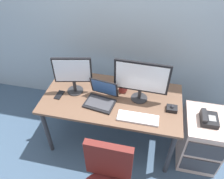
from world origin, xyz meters
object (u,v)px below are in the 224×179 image
object	(u,v)px
monitor_main	(141,79)
keyboard	(138,118)
trackball_mouse	(172,108)
cell_phone	(59,95)
monitor_side	(73,73)
laptop	(101,98)
desk_phone	(209,119)
file_cabinet	(200,139)
coffee_mug	(123,87)

from	to	relation	value
monitor_main	keyboard	size ratio (longest dim) A/B	1.38
trackball_mouse	cell_phone	distance (m)	1.23
trackball_mouse	monitor_side	bearing A→B (deg)	176.27
keyboard	laptop	distance (m)	0.45
desk_phone	laptop	size ratio (longest dim) A/B	0.57
monitor_side	keyboard	xyz separation A→B (m)	(0.75, -0.27, -0.24)
file_cabinet	laptop	distance (m)	1.22
coffee_mug	desk_phone	bearing A→B (deg)	-11.81
keyboard	trackball_mouse	xyz separation A→B (m)	(0.33, 0.20, 0.01)
laptop	trackball_mouse	distance (m)	0.74
laptop	cell_phone	bearing A→B (deg)	-179.35
monitor_main	monitor_side	bearing A→B (deg)	-177.64
file_cabinet	monitor_main	world-z (taller)	monitor_main
laptop	coffee_mug	xyz separation A→B (m)	(0.20, 0.21, 0.00)
file_cabinet	trackball_mouse	size ratio (longest dim) A/B	5.89
file_cabinet	cell_phone	distance (m)	1.66
desk_phone	keyboard	bearing A→B (deg)	-165.17
cell_phone	monitor_side	bearing A→B (deg)	37.96
file_cabinet	laptop	world-z (taller)	laptop
desk_phone	trackball_mouse	size ratio (longest dim) A/B	1.82
monitor_side	keyboard	size ratio (longest dim) A/B	1.08
desk_phone	keyboard	size ratio (longest dim) A/B	0.49
keyboard	laptop	world-z (taller)	laptop
coffee_mug	cell_phone	xyz separation A→B (m)	(-0.68, -0.22, -0.05)
desk_phone	trackball_mouse	xyz separation A→B (m)	(-0.38, 0.01, 0.06)
keyboard	laptop	bearing A→B (deg)	158.17
monitor_side	laptop	xyz separation A→B (m)	(0.33, -0.10, -0.20)
trackball_mouse	keyboard	bearing A→B (deg)	-149.12
laptop	coffee_mug	bearing A→B (deg)	46.97
coffee_mug	monitor_side	bearing A→B (deg)	-167.86
keyboard	desk_phone	bearing A→B (deg)	14.83
file_cabinet	cell_phone	bearing A→B (deg)	-178.54
trackball_mouse	file_cabinet	bearing A→B (deg)	1.10
keyboard	monitor_main	bearing A→B (deg)	94.55
keyboard	coffee_mug	size ratio (longest dim) A/B	3.54
monitor_side	laptop	bearing A→B (deg)	-16.52
file_cabinet	trackball_mouse	world-z (taller)	trackball_mouse
file_cabinet	coffee_mug	size ratio (longest dim) A/B	5.59
monitor_side	laptop	size ratio (longest dim) A/B	1.28
monitor_main	cell_phone	world-z (taller)	monitor_main
desk_phone	coffee_mug	size ratio (longest dim) A/B	1.73
desk_phone	keyboard	xyz separation A→B (m)	(-0.70, -0.19, 0.05)
desk_phone	cell_phone	distance (m)	1.60
cell_phone	desk_phone	bearing A→B (deg)	4.55
monitor_side	keyboard	bearing A→B (deg)	-19.52
desk_phone	monitor_side	bearing A→B (deg)	176.88
desk_phone	laptop	bearing A→B (deg)	-179.02
laptop	cell_phone	size ratio (longest dim) A/B	2.45
desk_phone	keyboard	world-z (taller)	keyboard
desk_phone	file_cabinet	bearing A→B (deg)	63.22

